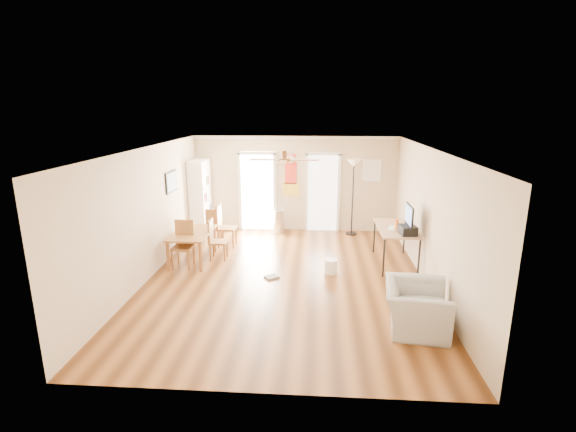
# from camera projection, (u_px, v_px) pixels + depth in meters

# --- Properties ---
(floor) EXTENTS (7.00, 7.00, 0.00)m
(floor) POSITION_uv_depth(u_px,v_px,m) (286.00, 279.00, 8.45)
(floor) COLOR brown
(floor) RESTS_ON ground
(ceiling) EXTENTS (5.50, 7.00, 0.00)m
(ceiling) POSITION_uv_depth(u_px,v_px,m) (286.00, 149.00, 7.79)
(ceiling) COLOR silver
(ceiling) RESTS_ON floor
(wall_back) EXTENTS (5.50, 0.04, 2.60)m
(wall_back) POSITION_uv_depth(u_px,v_px,m) (295.00, 184.00, 11.50)
(wall_back) COLOR beige
(wall_back) RESTS_ON floor
(wall_front) EXTENTS (5.50, 0.04, 2.60)m
(wall_front) POSITION_uv_depth(u_px,v_px,m) (263.00, 295.00, 4.74)
(wall_front) COLOR beige
(wall_front) RESTS_ON floor
(wall_left) EXTENTS (0.04, 7.00, 2.60)m
(wall_left) POSITION_uv_depth(u_px,v_px,m) (148.00, 214.00, 8.30)
(wall_left) COLOR beige
(wall_left) RESTS_ON floor
(wall_right) EXTENTS (0.04, 7.00, 2.60)m
(wall_right) POSITION_uv_depth(u_px,v_px,m) (431.00, 219.00, 7.93)
(wall_right) COLOR beige
(wall_right) RESTS_ON floor
(crown_molding) EXTENTS (5.50, 7.00, 0.08)m
(crown_molding) POSITION_uv_depth(u_px,v_px,m) (286.00, 151.00, 7.80)
(crown_molding) COLOR white
(crown_molding) RESTS_ON wall_back
(kitchen_doorway) EXTENTS (0.90, 0.10, 2.10)m
(kitchen_doorway) POSITION_uv_depth(u_px,v_px,m) (257.00, 193.00, 11.61)
(kitchen_doorway) COLOR white
(kitchen_doorway) RESTS_ON wall_back
(bathroom_doorway) EXTENTS (0.80, 0.10, 2.10)m
(bathroom_doorway) POSITION_uv_depth(u_px,v_px,m) (323.00, 193.00, 11.49)
(bathroom_doorway) COLOR white
(bathroom_doorway) RESTS_ON wall_back
(wall_decal) EXTENTS (0.46, 0.03, 1.10)m
(wall_decal) POSITION_uv_depth(u_px,v_px,m) (291.00, 175.00, 11.42)
(wall_decal) COLOR red
(wall_decal) RESTS_ON wall_back
(ac_grille) EXTENTS (0.50, 0.04, 0.60)m
(ac_grille) POSITION_uv_depth(u_px,v_px,m) (372.00, 170.00, 11.23)
(ac_grille) COLOR white
(ac_grille) RESTS_ON wall_back
(framed_poster) EXTENTS (0.04, 0.66, 0.48)m
(framed_poster) POSITION_uv_depth(u_px,v_px,m) (171.00, 182.00, 9.55)
(framed_poster) COLOR black
(framed_poster) RESTS_ON wall_left
(ceiling_fan) EXTENTS (1.24, 1.24, 0.20)m
(ceiling_fan) POSITION_uv_depth(u_px,v_px,m) (285.00, 160.00, 7.54)
(ceiling_fan) COLOR #593819
(ceiling_fan) RESTS_ON ceiling
(bookshelf) EXTENTS (0.43, 0.91, 2.00)m
(bookshelf) POSITION_uv_depth(u_px,v_px,m) (201.00, 197.00, 11.28)
(bookshelf) COLOR white
(bookshelf) RESTS_ON floor
(dining_table) EXTENTS (0.81, 1.35, 0.68)m
(dining_table) POSITION_uv_depth(u_px,v_px,m) (193.00, 246.00, 9.34)
(dining_table) COLOR #92602F
(dining_table) RESTS_ON floor
(dining_chair_right_a) EXTENTS (0.43, 0.43, 1.03)m
(dining_chair_right_a) POSITION_uv_depth(u_px,v_px,m) (227.00, 226.00, 10.31)
(dining_chair_right_a) COLOR #AB7537
(dining_chair_right_a) RESTS_ON floor
(dining_chair_right_b) EXTENTS (0.38, 0.38, 0.91)m
(dining_chair_right_b) POSITION_uv_depth(u_px,v_px,m) (218.00, 240.00, 9.43)
(dining_chair_right_b) COLOR #A16534
(dining_chair_right_b) RESTS_ON floor
(dining_chair_near) EXTENTS (0.42, 0.42, 1.00)m
(dining_chair_near) POSITION_uv_depth(u_px,v_px,m) (183.00, 245.00, 8.94)
(dining_chair_near) COLOR #935F2F
(dining_chair_near) RESTS_ON floor
(dining_chair_far) EXTENTS (0.39, 0.39, 0.90)m
(dining_chair_far) POSITION_uv_depth(u_px,v_px,m) (215.00, 226.00, 10.56)
(dining_chair_far) COLOR olive
(dining_chair_far) RESTS_ON floor
(trash_can) EXTENTS (0.29, 0.29, 0.62)m
(trash_can) POSITION_uv_depth(u_px,v_px,m) (279.00, 221.00, 11.47)
(trash_can) COLOR silver
(trash_can) RESTS_ON floor
(torchiere_lamp) EXTENTS (0.42, 0.42, 2.03)m
(torchiere_lamp) POSITION_uv_depth(u_px,v_px,m) (353.00, 198.00, 11.14)
(torchiere_lamp) COLOR black
(torchiere_lamp) RESTS_ON floor
(computer_desk) EXTENTS (0.78, 1.56, 0.83)m
(computer_desk) POSITION_uv_depth(u_px,v_px,m) (395.00, 246.00, 9.14)
(computer_desk) COLOR tan
(computer_desk) RESTS_ON floor
(imac) EXTENTS (0.25, 0.65, 0.60)m
(imac) POSITION_uv_depth(u_px,v_px,m) (409.00, 220.00, 8.51)
(imac) COLOR black
(imac) RESTS_ON computer_desk
(keyboard) EXTENTS (0.22, 0.40, 0.01)m
(keyboard) POSITION_uv_depth(u_px,v_px,m) (392.00, 228.00, 8.97)
(keyboard) COLOR white
(keyboard) RESTS_ON computer_desk
(printer) EXTENTS (0.35, 0.40, 0.19)m
(printer) POSITION_uv_depth(u_px,v_px,m) (408.00, 230.00, 8.53)
(printer) COLOR black
(printer) RESTS_ON computer_desk
(orange_bottle) EXTENTS (0.08, 0.08, 0.22)m
(orange_bottle) POSITION_uv_depth(u_px,v_px,m) (397.00, 224.00, 8.91)
(orange_bottle) COLOR orange
(orange_bottle) RESTS_ON computer_desk
(wastebasket_a) EXTENTS (0.29, 0.29, 0.30)m
(wastebasket_a) POSITION_uv_depth(u_px,v_px,m) (331.00, 266.00, 8.69)
(wastebasket_a) COLOR white
(wastebasket_a) RESTS_ON floor
(floor_cloth) EXTENTS (0.33, 0.32, 0.04)m
(floor_cloth) POSITION_uv_depth(u_px,v_px,m) (272.00, 277.00, 8.48)
(floor_cloth) COLOR gray
(floor_cloth) RESTS_ON floor
(armchair) EXTENTS (1.09, 1.21, 0.71)m
(armchair) POSITION_uv_depth(u_px,v_px,m) (416.00, 307.00, 6.48)
(armchair) COLOR #A7A6A1
(armchair) RESTS_ON floor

